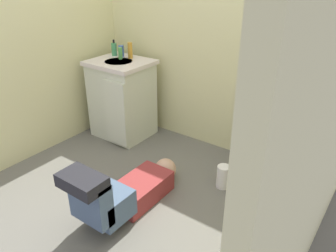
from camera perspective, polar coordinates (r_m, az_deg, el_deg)
ground_plane at (r=2.83m, az=-4.78°, el=-11.52°), size 2.95×3.11×0.04m
wall_back at (r=3.18m, az=7.79°, el=16.87°), size 2.61×0.08×2.40m
wall_left at (r=3.26m, az=-23.50°, el=15.27°), size 0.08×2.11×2.40m
toilet at (r=2.87m, az=18.10°, el=-2.95°), size 0.36×0.46×0.75m
vanity_cabinet at (r=3.55m, az=-7.86°, el=4.72°), size 0.60×0.53×0.82m
faucet at (r=3.51m, az=-6.70°, el=12.32°), size 0.02×0.02×0.10m
person_plumber at (r=2.54m, az=-7.54°, el=-10.98°), size 0.39×1.06×0.52m
tissue_box at (r=2.79m, az=19.08°, el=5.84°), size 0.22×0.11×0.10m
toiletry_bag at (r=2.75m, az=22.04°, el=5.19°), size 0.12×0.09×0.11m
soap_dispenser at (r=3.62m, az=-9.22°, el=12.89°), size 0.06×0.06×0.17m
bottle_blue at (r=3.57m, az=-8.01°, el=12.59°), size 0.05×0.05×0.12m
bottle_green at (r=3.47m, az=-8.17°, el=12.22°), size 0.04×0.04×0.12m
bottle_amber at (r=3.48m, az=-6.52°, el=12.74°), size 0.05×0.05×0.16m
paper_towel_roll at (r=2.84m, az=9.44°, el=-8.58°), size 0.11×0.11×0.20m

